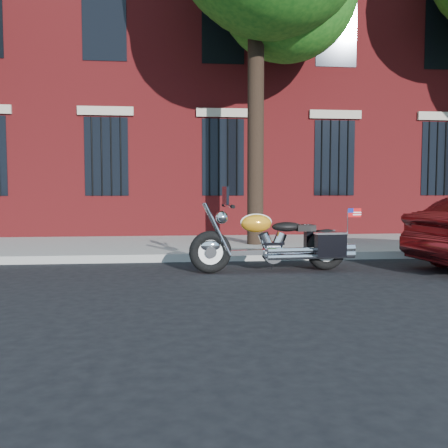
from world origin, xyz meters
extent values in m
plane|color=black|center=(0.00, 0.00, 0.00)|extent=(120.00, 120.00, 0.00)
cube|color=gray|center=(0.00, 1.38, 0.07)|extent=(40.00, 0.16, 0.15)
cube|color=gray|center=(0.00, 3.26, 0.07)|extent=(40.00, 3.60, 0.15)
cube|color=maroon|center=(0.00, 10.06, 6.00)|extent=(26.00, 10.00, 12.00)
cube|color=black|center=(0.00, 5.11, 2.20)|extent=(1.10, 0.14, 2.00)
cube|color=#B2A893|center=(0.00, 5.08, 3.35)|extent=(1.40, 0.20, 0.22)
cube|color=black|center=(0.00, 5.11, 5.60)|extent=(1.10, 0.14, 2.00)
cylinder|color=black|center=(0.00, 5.03, 2.20)|extent=(0.04, 0.04, 2.00)
cylinder|color=black|center=(0.50, 2.90, 2.50)|extent=(0.36, 0.36, 5.00)
torus|color=black|center=(-0.72, -0.03, 0.35)|extent=(0.70, 0.20, 0.69)
torus|color=black|center=(1.25, 0.10, 0.35)|extent=(0.70, 0.20, 0.69)
cylinder|color=white|center=(-0.72, -0.03, 0.35)|extent=(0.52, 0.10, 0.52)
cylinder|color=white|center=(1.25, 0.10, 0.35)|extent=(0.52, 0.10, 0.52)
ellipsoid|color=white|center=(-0.72, -0.03, 0.46)|extent=(0.37, 0.16, 0.20)
ellipsoid|color=orange|center=(1.25, 0.10, 0.48)|extent=(0.37, 0.17, 0.20)
cube|color=white|center=(0.26, 0.04, 0.33)|extent=(1.56, 0.21, 0.08)
cylinder|color=white|center=(0.32, 0.04, 0.31)|extent=(0.34, 0.21, 0.33)
cylinder|color=white|center=(0.85, -0.11, 0.32)|extent=(1.30, 0.18, 0.09)
ellipsoid|color=orange|center=(0.04, 0.02, 0.81)|extent=(0.53, 0.33, 0.30)
ellipsoid|color=black|center=(0.55, 0.06, 0.75)|extent=(0.52, 0.33, 0.16)
cube|color=black|center=(1.20, 0.37, 0.47)|extent=(0.51, 0.20, 0.39)
cube|color=black|center=(1.23, -0.17, 0.47)|extent=(0.51, 0.20, 0.39)
cylinder|color=white|center=(-0.43, -0.01, 1.10)|extent=(0.09, 0.81, 0.04)
sphere|color=white|center=(-0.53, -0.02, 0.91)|extent=(0.22, 0.22, 0.21)
cube|color=black|center=(-0.47, -0.01, 1.27)|extent=(0.07, 0.42, 0.29)
cube|color=red|center=(1.62, -0.18, 0.99)|extent=(0.23, 0.03, 0.15)
camera|label=1|loc=(-1.32, -8.01, 1.37)|focal=40.00mm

